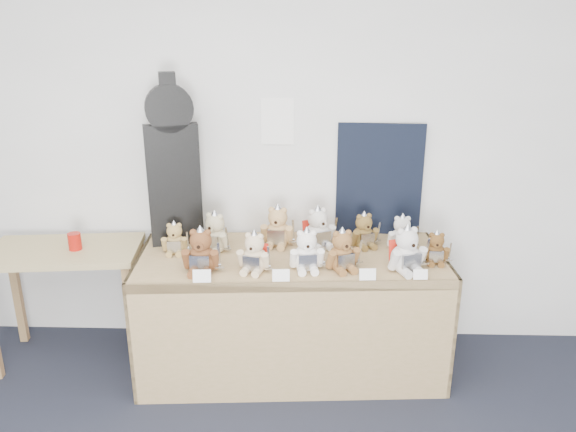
{
  "coord_description": "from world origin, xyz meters",
  "views": [
    {
      "loc": [
        0.59,
        -1.09,
        2.14
      ],
      "look_at": [
        0.49,
        1.99,
        1.07
      ],
      "focal_mm": 35.0,
      "sensor_mm": 36.0,
      "label": 1
    }
  ],
  "objects_px": {
    "display_table": "(292,285)",
    "teddy_front_centre": "(307,252)",
    "teddy_back_centre_right": "(318,230)",
    "teddy_front_right": "(342,252)",
    "teddy_back_far_left": "(175,239)",
    "teddy_back_right": "(364,232)",
    "teddy_back_left": "(215,234)",
    "teddy_back_end": "(402,234)",
    "teddy_front_far_right": "(407,251)",
    "teddy_front_end": "(436,249)",
    "side_table": "(66,267)",
    "red_cup": "(75,241)",
    "teddy_front_left": "(254,254)",
    "teddy_back_centre_left": "(278,228)",
    "teddy_front_far_left": "(201,253)",
    "guitar_case": "(173,163)"
  },
  "relations": [
    {
      "from": "teddy_back_far_left",
      "to": "teddy_front_end",
      "type": "bearing_deg",
      "value": -8.18
    },
    {
      "from": "teddy_front_left",
      "to": "teddy_back_far_left",
      "type": "relative_size",
      "value": 1.19
    },
    {
      "from": "teddy_front_end",
      "to": "teddy_back_left",
      "type": "bearing_deg",
      "value": 179.18
    },
    {
      "from": "teddy_back_left",
      "to": "side_table",
      "type": "bearing_deg",
      "value": -159.37
    },
    {
      "from": "display_table",
      "to": "teddy_back_centre_left",
      "type": "xyz_separation_m",
      "value": [
        -0.1,
        0.23,
        0.28
      ]
    },
    {
      "from": "teddy_front_right",
      "to": "teddy_back_end",
      "type": "bearing_deg",
      "value": 19.01
    },
    {
      "from": "teddy_front_centre",
      "to": "teddy_back_right",
      "type": "bearing_deg",
      "value": 38.37
    },
    {
      "from": "teddy_back_right",
      "to": "teddy_back_centre_right",
      "type": "bearing_deg",
      "value": 162.22
    },
    {
      "from": "guitar_case",
      "to": "teddy_front_right",
      "type": "height_order",
      "value": "guitar_case"
    },
    {
      "from": "red_cup",
      "to": "teddy_back_end",
      "type": "distance_m",
      "value": 2.05
    },
    {
      "from": "teddy_front_centre",
      "to": "display_table",
      "type": "bearing_deg",
      "value": 116.79
    },
    {
      "from": "display_table",
      "to": "teddy_front_end",
      "type": "xyz_separation_m",
      "value": [
        0.85,
        -0.02,
        0.25
      ]
    },
    {
      "from": "teddy_back_centre_right",
      "to": "teddy_back_right",
      "type": "height_order",
      "value": "teddy_back_centre_right"
    },
    {
      "from": "red_cup",
      "to": "teddy_back_far_left",
      "type": "bearing_deg",
      "value": -3.41
    },
    {
      "from": "side_table",
      "to": "teddy_front_centre",
      "type": "bearing_deg",
      "value": -15.92
    },
    {
      "from": "teddy_front_right",
      "to": "teddy_back_far_left",
      "type": "bearing_deg",
      "value": 147.59
    },
    {
      "from": "teddy_front_left",
      "to": "teddy_back_centre_left",
      "type": "bearing_deg",
      "value": 87.46
    },
    {
      "from": "teddy_back_centre_right",
      "to": "teddy_back_far_left",
      "type": "xyz_separation_m",
      "value": [
        -0.88,
        -0.12,
        -0.03
      ]
    },
    {
      "from": "teddy_back_centre_left",
      "to": "teddy_front_right",
      "type": "bearing_deg",
      "value": -34.85
    },
    {
      "from": "guitar_case",
      "to": "teddy_front_far_left",
      "type": "xyz_separation_m",
      "value": [
        0.23,
        -0.44,
        -0.41
      ]
    },
    {
      "from": "teddy_front_right",
      "to": "teddy_back_centre_right",
      "type": "relative_size",
      "value": 0.93
    },
    {
      "from": "guitar_case",
      "to": "teddy_back_right",
      "type": "distance_m",
      "value": 1.27
    },
    {
      "from": "teddy_front_right",
      "to": "teddy_back_far_left",
      "type": "distance_m",
      "value": 1.04
    },
    {
      "from": "red_cup",
      "to": "teddy_front_left",
      "type": "relative_size",
      "value": 0.41
    },
    {
      "from": "teddy_front_far_left",
      "to": "teddy_front_far_right",
      "type": "xyz_separation_m",
      "value": [
        1.17,
        0.05,
        0.0
      ]
    },
    {
      "from": "side_table",
      "to": "teddy_front_right",
      "type": "relative_size",
      "value": 3.63
    },
    {
      "from": "teddy_front_centre",
      "to": "teddy_back_end",
      "type": "xyz_separation_m",
      "value": [
        0.59,
        0.33,
        -0.01
      ]
    },
    {
      "from": "teddy_front_centre",
      "to": "teddy_front_end",
      "type": "xyz_separation_m",
      "value": [
        0.76,
        0.12,
        -0.02
      ]
    },
    {
      "from": "teddy_front_end",
      "to": "teddy_back_right",
      "type": "distance_m",
      "value": 0.47
    },
    {
      "from": "display_table",
      "to": "teddy_front_centre",
      "type": "distance_m",
      "value": 0.32
    },
    {
      "from": "teddy_back_end",
      "to": "display_table",
      "type": "bearing_deg",
      "value": -164.52
    },
    {
      "from": "teddy_front_far_right",
      "to": "teddy_back_left",
      "type": "relative_size",
      "value": 1.08
    },
    {
      "from": "teddy_front_centre",
      "to": "teddy_front_far_left",
      "type": "bearing_deg",
      "value": 178.09
    },
    {
      "from": "teddy_back_left",
      "to": "teddy_back_centre_left",
      "type": "xyz_separation_m",
      "value": [
        0.38,
        0.1,
        0.0
      ]
    },
    {
      "from": "teddy_back_centre_left",
      "to": "teddy_back_far_left",
      "type": "height_order",
      "value": "teddy_back_centre_left"
    },
    {
      "from": "teddy_back_end",
      "to": "teddy_back_far_left",
      "type": "bearing_deg",
      "value": -176.1
    },
    {
      "from": "display_table",
      "to": "teddy_back_centre_right",
      "type": "distance_m",
      "value": 0.39
    },
    {
      "from": "teddy_front_far_left",
      "to": "side_table",
      "type": "bearing_deg",
      "value": 161.74
    },
    {
      "from": "teddy_front_far_right",
      "to": "teddy_front_end",
      "type": "relative_size",
      "value": 1.39
    },
    {
      "from": "teddy_front_right",
      "to": "teddy_front_left",
      "type": "bearing_deg",
      "value": 163.63
    },
    {
      "from": "display_table",
      "to": "teddy_back_left",
      "type": "xyz_separation_m",
      "value": [
        -0.48,
        0.13,
        0.28
      ]
    },
    {
      "from": "teddy_front_far_right",
      "to": "teddy_back_left",
      "type": "xyz_separation_m",
      "value": [
        -1.14,
        0.26,
        -0.01
      ]
    },
    {
      "from": "teddy_front_left",
      "to": "teddy_back_end",
      "type": "xyz_separation_m",
      "value": [
        0.89,
        0.36,
        -0.01
      ]
    },
    {
      "from": "teddy_front_far_left",
      "to": "teddy_back_left",
      "type": "xyz_separation_m",
      "value": [
        0.03,
        0.31,
        -0.01
      ]
    },
    {
      "from": "teddy_front_end",
      "to": "teddy_back_centre_right",
      "type": "relative_size",
      "value": 0.74
    },
    {
      "from": "teddy_back_end",
      "to": "teddy_front_far_right",
      "type": "bearing_deg",
      "value": -95.35
    },
    {
      "from": "teddy_back_centre_right",
      "to": "teddy_front_far_right",
      "type": "bearing_deg",
      "value": -63.1
    },
    {
      "from": "teddy_front_far_right",
      "to": "teddy_back_centre_right",
      "type": "xyz_separation_m",
      "value": [
        -0.5,
        0.34,
        -0.0
      ]
    },
    {
      "from": "teddy_front_centre",
      "to": "teddy_back_right",
      "type": "xyz_separation_m",
      "value": [
        0.36,
        0.36,
        -0.01
      ]
    },
    {
      "from": "teddy_front_far_right",
      "to": "teddy_back_left",
      "type": "bearing_deg",
      "value": 146.73
    }
  ]
}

